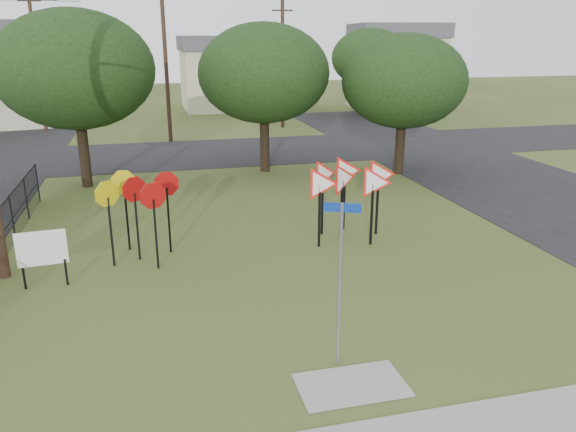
% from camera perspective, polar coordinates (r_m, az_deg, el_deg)
% --- Properties ---
extents(ground, '(140.00, 140.00, 0.00)m').
position_cam_1_polar(ground, '(12.81, 2.70, -10.90)').
color(ground, '#36461A').
extents(street_right, '(8.00, 50.00, 0.02)m').
position_cam_1_polar(street_right, '(26.50, 21.76, 3.12)').
color(street_right, black).
rests_on(street_right, ground).
extents(street_far, '(60.00, 8.00, 0.02)m').
position_cam_1_polar(street_far, '(31.53, -7.81, 6.40)').
color(street_far, black).
rests_on(street_far, ground).
extents(curb_pad, '(2.00, 1.20, 0.02)m').
position_cam_1_polar(curb_pad, '(10.87, 6.47, -16.70)').
color(curb_pad, gray).
rests_on(curb_pad, ground).
extents(street_name_sign, '(0.63, 0.30, 3.30)m').
position_cam_1_polar(street_name_sign, '(10.60, 5.31, -6.07)').
color(street_name_sign, gray).
rests_on(street_name_sign, ground).
extents(stop_sign_cluster, '(2.30, 1.92, 2.47)m').
position_cam_1_polar(stop_sign_cluster, '(16.28, -15.02, 1.80)').
color(stop_sign_cluster, black).
rests_on(stop_sign_cluster, ground).
extents(yield_sign_cluster, '(3.25, 1.84, 2.54)m').
position_cam_1_polar(yield_sign_cluster, '(17.53, 6.02, 3.53)').
color(yield_sign_cluster, black).
rests_on(yield_sign_cluster, ground).
extents(info_board, '(1.21, 0.15, 1.52)m').
position_cam_1_polar(info_board, '(15.46, -23.73, -3.21)').
color(info_board, black).
rests_on(info_board, ground).
extents(far_pole_a, '(1.40, 0.24, 9.00)m').
position_cam_1_polar(far_pole_a, '(34.81, -12.30, 14.86)').
color(far_pole_a, '#3D281C').
rests_on(far_pole_a, ground).
extents(far_pole_b, '(1.40, 0.24, 8.50)m').
position_cam_1_polar(far_pole_b, '(39.89, -0.56, 15.21)').
color(far_pole_b, '#3D281C').
rests_on(far_pole_b, ground).
extents(far_pole_c, '(1.40, 0.24, 9.00)m').
position_cam_1_polar(far_pole_c, '(41.33, -24.13, 14.16)').
color(far_pole_c, '#3D281C').
rests_on(far_pole_c, ground).
extents(fence_run, '(0.05, 11.55, 1.50)m').
position_cam_1_polar(fence_run, '(18.34, -26.90, -1.21)').
color(fence_run, black).
rests_on(fence_run, ground).
extents(house_mid, '(8.40, 8.40, 6.20)m').
position_cam_1_polar(house_mid, '(51.36, -6.03, 14.35)').
color(house_mid, beige).
rests_on(house_mid, ground).
extents(house_right, '(8.30, 8.30, 7.20)m').
position_cam_1_polar(house_right, '(51.43, 10.81, 14.71)').
color(house_right, beige).
rests_on(house_right, ground).
extents(tree_near_left, '(6.40, 6.40, 7.27)m').
position_cam_1_polar(tree_near_left, '(24.93, -20.85, 13.71)').
color(tree_near_left, black).
rests_on(tree_near_left, ground).
extents(tree_near_mid, '(6.00, 6.00, 6.80)m').
position_cam_1_polar(tree_near_mid, '(26.34, -2.48, 14.28)').
color(tree_near_mid, black).
rests_on(tree_near_mid, ground).
extents(tree_near_right, '(5.60, 5.60, 6.33)m').
position_cam_1_polar(tree_near_right, '(26.37, 11.69, 13.26)').
color(tree_near_right, black).
rests_on(tree_near_right, ground).
extents(tree_far_right, '(6.00, 6.00, 6.80)m').
position_cam_1_polar(tree_far_right, '(46.14, 8.30, 15.62)').
color(tree_far_right, black).
rests_on(tree_far_right, ground).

